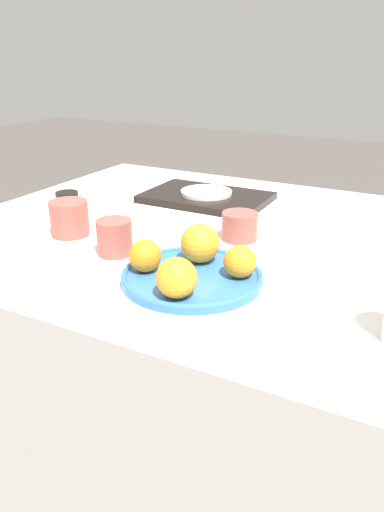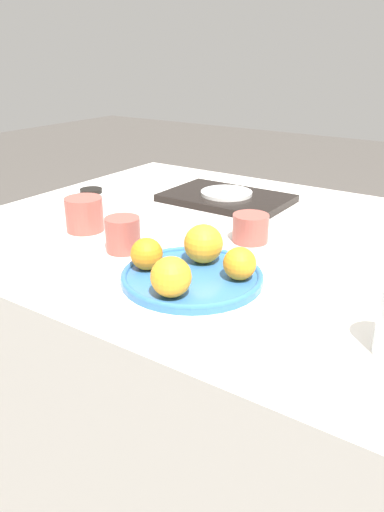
# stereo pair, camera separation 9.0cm
# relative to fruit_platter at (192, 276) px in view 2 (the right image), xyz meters

# --- Properties ---
(ground_plane) EXTENTS (12.00, 12.00, 0.00)m
(ground_plane) POSITION_rel_fruit_platter_xyz_m (-0.03, 0.26, -0.77)
(ground_plane) COLOR #4C4742
(table) EXTENTS (1.33, 1.01, 0.76)m
(table) POSITION_rel_fruit_platter_xyz_m (-0.03, 0.26, -0.39)
(table) COLOR silver
(table) RESTS_ON ground_plane
(fruit_platter) EXTENTS (0.26, 0.26, 0.02)m
(fruit_platter) POSITION_rel_fruit_platter_xyz_m (0.00, 0.00, 0.00)
(fruit_platter) COLOR #336BAD
(fruit_platter) RESTS_ON table
(orange_0) EXTENTS (0.08, 0.08, 0.08)m
(orange_0) POSITION_rel_fruit_platter_xyz_m (-0.02, 0.06, 0.04)
(orange_0) COLOR orange
(orange_0) RESTS_ON fruit_platter
(orange_1) EXTENTS (0.07, 0.07, 0.07)m
(orange_1) POSITION_rel_fruit_platter_xyz_m (0.02, -0.09, 0.04)
(orange_1) COLOR orange
(orange_1) RESTS_ON fruit_platter
(orange_2) EXTENTS (0.06, 0.06, 0.06)m
(orange_2) POSITION_rel_fruit_platter_xyz_m (-0.08, -0.03, 0.03)
(orange_2) COLOR orange
(orange_2) RESTS_ON fruit_platter
(orange_3) EXTENTS (0.06, 0.06, 0.06)m
(orange_3) POSITION_rel_fruit_platter_xyz_m (0.08, 0.03, 0.03)
(orange_3) COLOR orange
(orange_3) RESTS_ON fruit_platter
(serving_tray) EXTENTS (0.34, 0.23, 0.02)m
(serving_tray) POSITION_rel_fruit_platter_xyz_m (-0.21, 0.48, 0.00)
(serving_tray) COLOR black
(serving_tray) RESTS_ON table
(side_plate) EXTENTS (0.14, 0.14, 0.01)m
(side_plate) POSITION_rel_fruit_platter_xyz_m (-0.21, 0.48, 0.02)
(side_plate) COLOR silver
(side_plate) RESTS_ON serving_tray
(cup_0) EXTENTS (0.09, 0.09, 0.08)m
(cup_0) POSITION_rel_fruit_platter_xyz_m (-0.36, 0.09, 0.03)
(cup_0) COLOR #9E4C42
(cup_0) RESTS_ON table
(cup_2) EXTENTS (0.07, 0.07, 0.07)m
(cup_2) POSITION_rel_fruit_platter_xyz_m (-0.20, 0.04, 0.03)
(cup_2) COLOR #9E4C42
(cup_2) RESTS_ON table
(cup_3) EXTENTS (0.08, 0.08, 0.06)m
(cup_3) POSITION_rel_fruit_platter_xyz_m (-0.01, 0.24, 0.02)
(cup_3) COLOR #9E4C42
(cup_3) RESTS_ON table
(soy_dish) EXTENTS (0.07, 0.07, 0.01)m
(soy_dish) POSITION_rel_fruit_platter_xyz_m (-0.59, 0.33, -0.00)
(soy_dish) COLOR black
(soy_dish) RESTS_ON table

